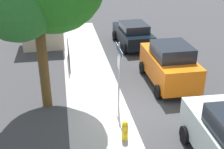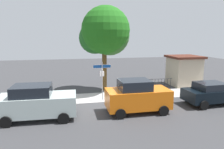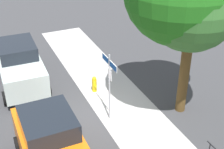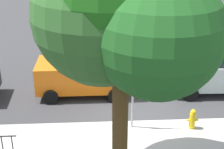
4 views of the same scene
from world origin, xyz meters
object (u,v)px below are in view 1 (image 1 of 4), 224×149
(street_sign, at_px, (119,64))
(car_orange, at_px, (169,64))
(utility_shed, at_px, (43,24))
(fire_hydrant, at_px, (125,130))
(car_black, at_px, (133,34))

(street_sign, bearing_deg, car_orange, -58.01)
(street_sign, xyz_separation_m, utility_shed, (8.76, 3.40, -0.55))
(street_sign, xyz_separation_m, car_orange, (1.80, -2.88, -0.98))
(car_orange, distance_m, fire_hydrant, 5.10)
(car_orange, height_order, car_black, car_orange)
(utility_shed, bearing_deg, fire_hydrant, -163.74)
(utility_shed, bearing_deg, car_orange, -137.96)
(car_black, relative_size, fire_hydrant, 5.46)
(street_sign, height_order, car_orange, street_sign)
(street_sign, distance_m, fire_hydrant, 2.77)
(street_sign, height_order, car_black, street_sign)
(car_black, xyz_separation_m, utility_shed, (1.16, 5.86, 0.67))
(car_black, bearing_deg, utility_shed, 76.23)
(car_black, height_order, utility_shed, utility_shed)
(car_orange, relative_size, car_black, 0.95)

